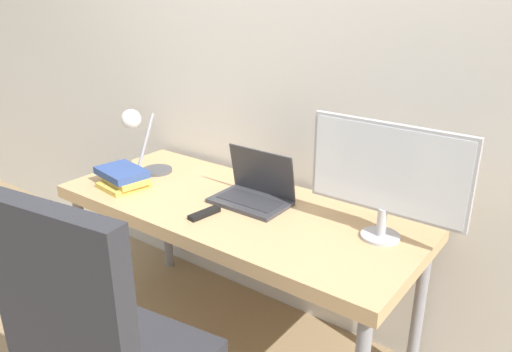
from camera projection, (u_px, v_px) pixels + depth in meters
The scene contains 8 objects.
wall_back at pixel (289, 63), 2.30m from camera, with size 8.00×0.05×2.60m.
desk at pixel (235, 217), 2.22m from camera, with size 1.66×0.69×0.73m.
laptop at pixel (254, 192), 2.21m from camera, with size 0.34×0.22×0.23m.
monitor at pixel (387, 173), 1.82m from camera, with size 0.61×0.15×0.45m.
desk_lamp at pixel (140, 136), 2.43m from camera, with size 0.15×0.26×0.36m.
office_chair at pixel (100, 349), 1.53m from camera, with size 0.57×0.55×1.13m.
book_stack at pixel (123, 178), 2.38m from camera, with size 0.28×0.23×0.08m.
tv_remote at pixel (204, 214), 2.09m from camera, with size 0.06×0.15×0.02m.
Camera 1 is at (1.27, -1.20, 1.66)m, focal length 35.00 mm.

